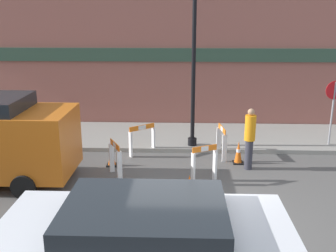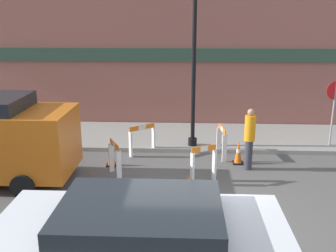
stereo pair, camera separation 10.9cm
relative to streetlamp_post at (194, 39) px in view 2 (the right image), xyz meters
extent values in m
plane|color=#565451|center=(-0.06, -4.90, -3.55)|extent=(60.00, 60.00, 0.00)
cube|color=gray|center=(-0.06, 1.15, -3.48)|extent=(18.00, 3.10, 0.14)
cube|color=#93564C|center=(-0.06, 2.78, -0.80)|extent=(18.00, 0.12, 5.50)
cube|color=#2D4738|center=(-0.06, 2.67, -0.75)|extent=(16.20, 0.10, 0.50)
cylinder|color=black|center=(0.00, 0.00, -3.30)|extent=(0.29, 0.29, 0.24)
cylinder|color=black|center=(0.00, 0.00, -0.95)|extent=(0.13, 0.13, 4.93)
cylinder|color=gray|center=(4.51, 0.24, -2.37)|extent=(0.06, 0.06, 2.09)
cylinder|color=red|center=(4.51, 0.24, -1.60)|extent=(0.60, 0.11, 0.60)
cube|color=white|center=(-0.05, -2.81, -3.11)|extent=(0.11, 0.14, 0.88)
cube|color=white|center=(0.54, -2.52, -3.11)|extent=(0.11, 0.14, 0.88)
cube|color=orange|center=(0.25, -2.67, -2.60)|extent=(0.65, 0.33, 0.15)
cube|color=white|center=(0.25, -2.67, -2.60)|extent=(0.20, 0.12, 0.14)
cube|color=white|center=(0.94, -1.10, -3.13)|extent=(0.14, 0.08, 0.84)
cube|color=white|center=(0.83, -0.33, -3.13)|extent=(0.14, 0.08, 0.84)
cube|color=orange|center=(0.88, -0.71, -2.64)|extent=(0.14, 0.83, 0.15)
cube|color=white|center=(0.88, -0.71, -2.64)|extent=(0.07, 0.25, 0.14)
cube|color=white|center=(-1.26, -0.29, -3.15)|extent=(0.13, 0.14, 0.81)
cube|color=white|center=(-1.93, -0.81, -3.15)|extent=(0.13, 0.14, 0.81)
cube|color=orange|center=(-1.59, -0.55, -2.67)|extent=(0.73, 0.57, 0.15)
cube|color=white|center=(-1.59, -0.55, -2.67)|extent=(0.23, 0.19, 0.14)
cube|color=white|center=(-2.30, -2.01, -3.14)|extent=(0.14, 0.11, 0.83)
cube|color=white|center=(-1.99, -2.62, -3.14)|extent=(0.14, 0.11, 0.83)
cube|color=orange|center=(-2.15, -2.31, -2.65)|extent=(0.36, 0.68, 0.15)
cube|color=white|center=(-2.15, -2.31, -2.65)|extent=(0.13, 0.21, 0.14)
cube|color=black|center=(1.34, -1.23, -3.53)|extent=(0.30, 0.30, 0.04)
cone|color=orange|center=(1.34, -1.23, -3.18)|extent=(0.23, 0.22, 0.66)
cylinder|color=white|center=(1.34, -1.23, -3.15)|extent=(0.13, 0.13, 0.09)
cube|color=black|center=(-0.15, -3.31, -3.53)|extent=(0.30, 0.30, 0.04)
cone|color=orange|center=(-0.15, -3.31, -3.29)|extent=(0.22, 0.23, 0.45)
cylinder|color=white|center=(-0.15, -3.31, -3.27)|extent=(0.13, 0.13, 0.06)
cube|color=black|center=(-2.39, -1.55, -3.53)|extent=(0.30, 0.30, 0.04)
cone|color=orange|center=(-2.39, -1.55, -3.29)|extent=(0.22, 0.22, 0.46)
cylinder|color=white|center=(-2.39, -1.55, -3.26)|extent=(0.13, 0.13, 0.06)
cylinder|color=#33333D|center=(1.57, -1.65, -3.12)|extent=(0.25, 0.25, 0.87)
cylinder|color=orange|center=(1.57, -1.65, -2.32)|extent=(0.35, 0.35, 0.72)
sphere|color=tan|center=(1.57, -1.65, -1.87)|extent=(0.22, 0.22, 0.19)
cube|color=#1E2328|center=(-0.85, -7.37, -2.03)|extent=(2.26, 1.69, 0.55)
cylinder|color=black|center=(-4.14, -1.81, -3.25)|extent=(0.60, 0.18, 0.60)
cylinder|color=black|center=(-4.14, -3.73, -3.25)|extent=(0.60, 0.18, 0.60)
camera|label=1|loc=(-0.36, -12.26, 0.77)|focal=42.00mm
camera|label=2|loc=(-0.25, -12.25, 0.77)|focal=42.00mm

